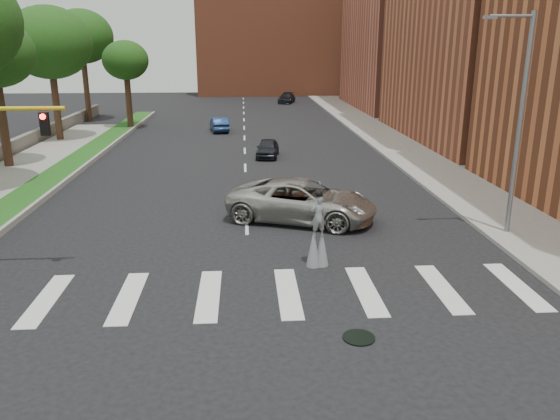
{
  "coord_description": "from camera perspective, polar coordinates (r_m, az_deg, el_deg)",
  "views": [
    {
      "loc": [
        -0.06,
        -15.19,
        7.77
      ],
      "look_at": [
        1.27,
        4.72,
        1.7
      ],
      "focal_mm": 35.0,
      "sensor_mm": 36.0,
      "label": 1
    }
  ],
  "objects": [
    {
      "name": "manhole",
      "position": [
        15.6,
        8.23,
        -13.06
      ],
      "size": [
        0.9,
        0.9,
        0.04
      ],
      "primitive_type": "cylinder",
      "color": "black",
      "rests_on": "ground"
    },
    {
      "name": "streetlight",
      "position": [
        24.03,
        23.63,
        8.65
      ],
      "size": [
        2.05,
        0.2,
        9.0
      ],
      "color": "slate",
      "rests_on": "ground"
    },
    {
      "name": "car_mid",
      "position": [
        51.67,
        -6.37,
        8.91
      ],
      "size": [
        2.03,
        4.24,
        1.34
      ],
      "primitive_type": "imported",
      "rotation": [
        0.0,
        0.0,
        3.3
      ],
      "color": "navy",
      "rests_on": "ground"
    },
    {
      "name": "car_near",
      "position": [
        39.48,
        -1.31,
        6.49
      ],
      "size": [
        1.95,
        3.88,
        1.27
      ],
      "primitive_type": "imported",
      "rotation": [
        0.0,
        0.0,
        -0.12
      ],
      "color": "black",
      "rests_on": "ground"
    },
    {
      "name": "median_curb",
      "position": [
        37.48,
        -19.89,
        4.15
      ],
      "size": [
        0.2,
        60.0,
        0.28
      ],
      "primitive_type": "cube",
      "color": "gray",
      "rests_on": "ground"
    },
    {
      "name": "grass_median",
      "position": [
        37.78,
        -21.42,
        4.06
      ],
      "size": [
        2.0,
        60.0,
        0.25
      ],
      "primitive_type": "cube",
      "color": "#1A4E16",
      "rests_on": "ground"
    },
    {
      "name": "tree_6",
      "position": [
        54.19,
        -15.84,
        14.73
      ],
      "size": [
        4.23,
        4.23,
        8.19
      ],
      "color": "#382216",
      "rests_on": "ground"
    },
    {
      "name": "tree_5",
      "position": [
        61.45,
        -20.06,
        16.63
      ],
      "size": [
        6.36,
        6.36,
        11.27
      ],
      "color": "#382216",
      "rests_on": "ground"
    },
    {
      "name": "suv_crossing",
      "position": [
        24.87,
        2.31,
        0.96
      ],
      "size": [
        7.42,
        5.33,
        1.88
      ],
      "primitive_type": "imported",
      "rotation": [
        0.0,
        0.0,
        1.2
      ],
      "color": "#ABA8A1",
      "rests_on": "ground"
    },
    {
      "name": "building_backdrop",
      "position": [
        93.4,
        -0.12,
        17.66
      ],
      "size": [
        26.0,
        14.0,
        18.0
      ],
      "primitive_type": "cube",
      "color": "#AB5435",
      "rests_on": "ground"
    },
    {
      "name": "ground_plane",
      "position": [
        17.06,
        -3.25,
        -10.2
      ],
      "size": [
        160.0,
        160.0,
        0.0
      ],
      "primitive_type": "plane",
      "color": "black",
      "rests_on": "ground"
    },
    {
      "name": "sidewalk_right",
      "position": [
        42.8,
        13.38,
        6.11
      ],
      "size": [
        5.0,
        90.0,
        0.18
      ],
      "primitive_type": "cube",
      "color": "gray",
      "rests_on": "ground"
    },
    {
      "name": "building_far",
      "position": [
        72.66,
        14.59,
        18.15
      ],
      "size": [
        16.0,
        22.0,
        20.0
      ],
      "primitive_type": "cube",
      "color": "#BB5C45",
      "rests_on": "ground"
    },
    {
      "name": "stilt_performer",
      "position": [
        19.76,
        3.97,
        -2.9
      ],
      "size": [
        0.83,
        0.58,
        2.85
      ],
      "rotation": [
        0.0,
        0.0,
        3.33
      ],
      "color": "#382216",
      "rests_on": "ground"
    },
    {
      "name": "car_far",
      "position": [
        77.14,
        0.7,
        11.63
      ],
      "size": [
        3.0,
        4.99,
        1.35
      ],
      "primitive_type": "imported",
      "rotation": [
        0.0,
        0.0,
        -0.25
      ],
      "color": "black",
      "rests_on": "ground"
    },
    {
      "name": "tree_4",
      "position": [
        49.01,
        -22.99,
        15.78
      ],
      "size": [
        6.73,
        6.73,
        10.79
      ],
      "color": "#382216",
      "rests_on": "ground"
    }
  ]
}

